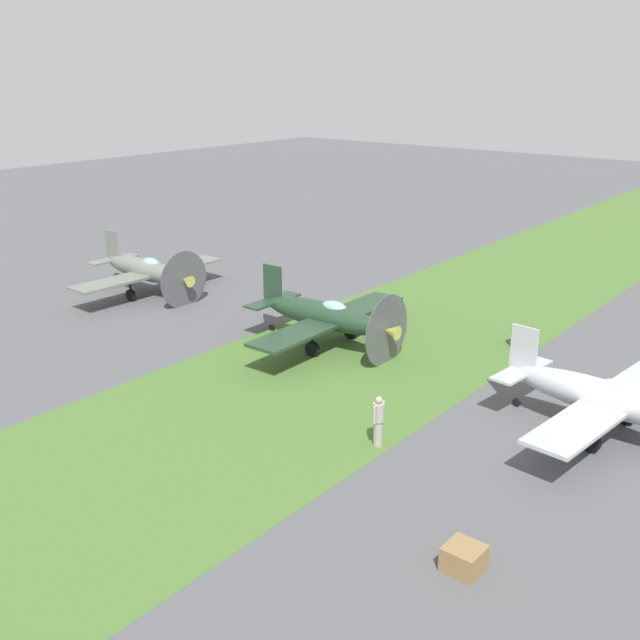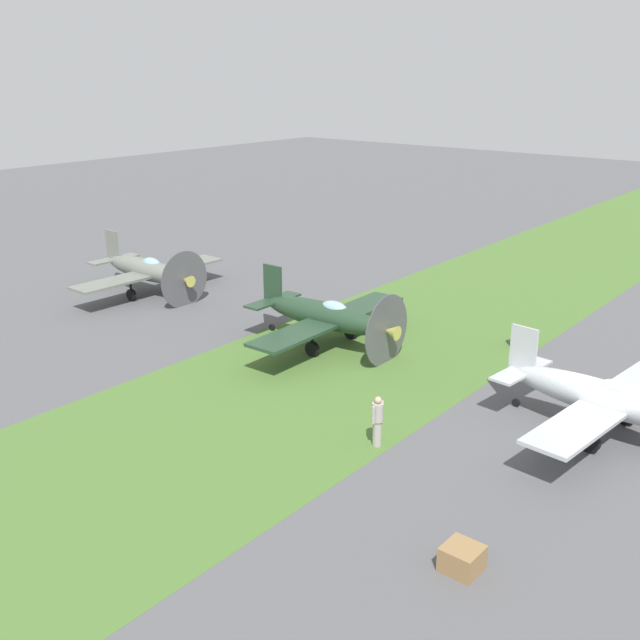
% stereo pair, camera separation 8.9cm
% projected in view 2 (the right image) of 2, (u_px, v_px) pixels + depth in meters
% --- Properties ---
extents(ground_plane, '(160.00, 160.00, 0.00)m').
position_uv_depth(ground_plane, '(602.00, 442.00, 24.50)').
color(ground_plane, '#515154').
extents(grass_verge, '(120.00, 11.00, 0.01)m').
position_uv_depth(grass_verge, '(344.00, 364.00, 30.86)').
color(grass_verge, '#476B2D').
rests_on(grass_verge, ground).
extents(airplane_lead, '(9.05, 7.17, 3.21)m').
position_uv_depth(airplane_lead, '(603.00, 398.00, 24.53)').
color(airplane_lead, '#B2B7BC').
rests_on(airplane_lead, ground).
extents(airplane_wingman, '(9.19, 7.31, 3.30)m').
position_uv_depth(airplane_wingman, '(326.00, 316.00, 32.52)').
color(airplane_wingman, '#233D28').
rests_on(airplane_wingman, ground).
extents(airplane_trail, '(8.99, 7.14, 3.22)m').
position_uv_depth(airplane_trail, '(147.00, 270.00, 40.00)').
color(airplane_trail, slate).
rests_on(airplane_trail, ground).
extents(ground_crew_chief, '(0.63, 0.38, 1.73)m').
position_uv_depth(ground_crew_chief, '(378.00, 420.00, 23.96)').
color(ground_crew_chief, '#9E998E').
rests_on(ground_crew_chief, ground).
extents(fuel_drum, '(0.60, 0.60, 0.90)m').
position_uv_depth(fuel_drum, '(518.00, 337.00, 32.67)').
color(fuel_drum, black).
rests_on(fuel_drum, ground).
extents(supply_crate, '(0.91, 0.91, 0.64)m').
position_uv_depth(supply_crate, '(462.00, 558.00, 18.16)').
color(supply_crate, olive).
rests_on(supply_crate, ground).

